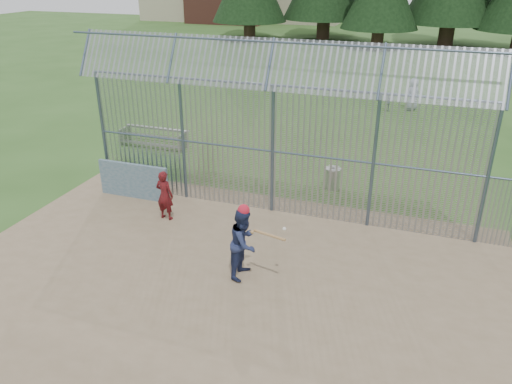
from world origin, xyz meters
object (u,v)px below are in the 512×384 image
at_px(dugout_wall, 134,181).
at_px(trash_can, 333,178).
at_px(batter, 244,243).
at_px(onlooker, 165,195).
at_px(bleacher, 154,137).

relative_size(dugout_wall, trash_can, 3.05).
height_order(batter, trash_can, batter).
xyz_separation_m(onlooker, trash_can, (4.34, 3.96, -0.42)).
bearing_deg(trash_can, onlooker, -137.64).
height_order(batter, onlooker, batter).
xyz_separation_m(dugout_wall, onlooker, (1.72, -1.00, 0.18)).
xyz_separation_m(dugout_wall, trash_can, (6.06, 2.96, -0.24)).
relative_size(dugout_wall, bleacher, 0.83).
bearing_deg(dugout_wall, batter, -31.21).
height_order(onlooker, bleacher, onlooker).
relative_size(dugout_wall, onlooker, 1.61).
bearing_deg(trash_can, bleacher, 167.25).
height_order(dugout_wall, trash_can, dugout_wall).
relative_size(batter, onlooker, 1.17).
bearing_deg(bleacher, onlooker, -57.16).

